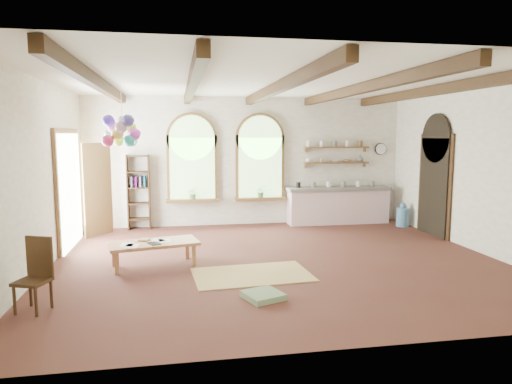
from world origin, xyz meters
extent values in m
plane|color=#4F2A20|center=(0.00, 0.00, 0.00)|extent=(8.00, 8.00, 0.00)
cube|color=brown|center=(-1.40, 3.44, 1.45)|extent=(1.24, 0.08, 1.64)
cylinder|color=brown|center=(-1.40, 3.44, 2.20)|extent=(1.24, 0.08, 1.24)
cube|color=#8DC475|center=(-1.40, 3.40, 1.45)|extent=(1.10, 0.04, 1.50)
cube|color=brown|center=(-1.40, 3.35, 0.66)|extent=(1.30, 0.28, 0.08)
cube|color=brown|center=(0.30, 3.44, 1.45)|extent=(1.24, 0.08, 1.64)
cylinder|color=brown|center=(0.30, 3.44, 2.20)|extent=(1.24, 0.08, 1.24)
cube|color=#8DC475|center=(0.30, 3.40, 1.45)|extent=(1.10, 0.04, 1.50)
cube|color=brown|center=(0.30, 3.35, 0.66)|extent=(1.30, 0.28, 0.08)
cube|color=brown|center=(-3.95, 1.80, 1.15)|extent=(0.10, 1.90, 2.50)
cube|color=black|center=(3.95, 1.50, 1.10)|extent=(0.10, 1.30, 2.40)
cube|color=beige|center=(2.30, 3.20, 0.43)|extent=(2.60, 0.55, 0.86)
cube|color=slate|center=(2.30, 3.20, 0.90)|extent=(2.68, 0.62, 0.08)
cube|color=brown|center=(2.30, 3.38, 1.55)|extent=(1.70, 0.24, 0.04)
cube|color=brown|center=(2.30, 3.38, 1.95)|extent=(1.70, 0.24, 0.04)
cylinder|color=black|center=(3.55, 3.45, 1.90)|extent=(0.32, 0.04, 0.32)
cube|color=#3C2313|center=(-2.95, 3.32, 0.90)|extent=(0.03, 0.32, 1.80)
cube|color=#3C2313|center=(-2.45, 3.32, 0.90)|extent=(0.03, 0.32, 1.80)
cube|color=#B37A52|center=(-2.20, 0.03, 0.40)|extent=(1.62, 0.99, 0.06)
cube|color=#B37A52|center=(-2.78, -0.35, 0.19)|extent=(0.07, 0.07, 0.38)
cube|color=#B37A52|center=(-1.51, -0.07, 0.19)|extent=(0.07, 0.07, 0.38)
cube|color=#B37A52|center=(-2.89, 0.13, 0.19)|extent=(0.07, 0.07, 0.38)
cube|color=#B37A52|center=(-1.62, 0.41, 0.19)|extent=(0.07, 0.07, 0.38)
cube|color=#3C2313|center=(-3.65, -1.80, 0.40)|extent=(0.49, 0.49, 0.05)
cube|color=#3C2313|center=(-3.59, -1.64, 0.68)|extent=(0.37, 0.17, 0.56)
cube|color=tan|center=(-0.60, -0.78, 0.01)|extent=(1.97, 1.31, 0.02)
cube|color=#6D895E|center=(-0.62, -1.85, 0.04)|extent=(0.63, 0.63, 0.08)
cylinder|color=#5084AC|center=(3.75, 2.50, 0.23)|extent=(0.31, 0.31, 0.47)
sphere|color=#5084AC|center=(3.75, 2.50, 0.52)|extent=(0.17, 0.17, 0.17)
cylinder|color=#5084AC|center=(3.30, 3.20, 0.23)|extent=(0.31, 0.31, 0.47)
sphere|color=#5084AC|center=(3.30, 3.20, 0.52)|extent=(0.17, 0.17, 0.17)
cylinder|color=silver|center=(-2.75, 0.80, 2.78)|extent=(0.01, 0.01, 0.85)
sphere|color=#29B0B2|center=(-2.59, 0.84, 2.17)|extent=(0.22, 0.22, 0.22)
sphere|color=#E44CDA|center=(-2.57, 0.95, 2.29)|extent=(0.22, 0.22, 0.22)
sphere|color=#B6F633|center=(-2.62, 1.08, 2.41)|extent=(0.22, 0.22, 0.22)
sphere|color=silver|center=(-2.75, 0.96, 2.53)|extent=(0.22, 0.22, 0.22)
sphere|color=#B0D121|center=(-2.85, 1.01, 2.17)|extent=(0.22, 0.22, 0.22)
sphere|color=#4FBA62|center=(-2.99, 0.99, 2.29)|extent=(0.22, 0.22, 0.22)
sphere|color=#DF6DE9|center=(-2.91, 0.83, 2.41)|extent=(0.22, 0.22, 0.22)
sphere|color=#5635E2|center=(-2.97, 0.74, 2.53)|extent=(0.22, 0.22, 0.22)
sphere|color=#E1327B|center=(-2.98, 0.60, 2.17)|extent=(0.22, 0.22, 0.22)
sphere|color=#F1DE55|center=(-2.81, 0.65, 2.29)|extent=(0.22, 0.22, 0.22)
sphere|color=#D59DBD|center=(-2.74, 0.57, 2.41)|extent=(0.22, 0.22, 0.22)
sphere|color=#4944A0|center=(-2.61, 0.53, 2.53)|extent=(0.22, 0.22, 0.22)
sphere|color=#29B0B2|center=(-2.62, 0.70, 2.17)|extent=(0.22, 0.22, 0.22)
sphere|color=#E44CDA|center=(-2.52, 0.75, 2.29)|extent=(0.22, 0.22, 0.22)
imported|color=olive|center=(-2.45, 0.22, 0.44)|extent=(0.22, 0.28, 0.02)
cube|color=black|center=(-2.19, -0.11, 0.44)|extent=(0.26, 0.29, 0.01)
imported|color=#598C4C|center=(-1.40, 3.32, 0.85)|extent=(0.27, 0.23, 0.30)
imported|color=#598C4C|center=(0.30, 3.32, 0.85)|extent=(0.27, 0.23, 0.30)
imported|color=white|center=(1.55, 3.38, 1.62)|extent=(0.12, 0.10, 0.10)
imported|color=beige|center=(1.90, 3.38, 1.62)|extent=(0.10, 0.10, 0.09)
imported|color=beige|center=(2.25, 3.38, 1.60)|extent=(0.22, 0.22, 0.05)
imported|color=#8C664C|center=(2.60, 3.38, 1.60)|extent=(0.20, 0.20, 0.06)
imported|color=slate|center=(2.95, 3.38, 1.67)|extent=(0.18, 0.18, 0.19)
camera|label=1|loc=(-1.77, -7.90, 2.29)|focal=32.00mm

